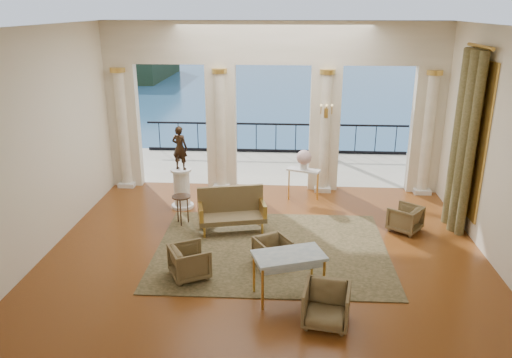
# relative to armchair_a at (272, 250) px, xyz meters

# --- Properties ---
(floor) EXTENTS (9.00, 9.00, 0.00)m
(floor) POSITION_rel_armchair_a_xyz_m (-0.17, 0.63, -0.31)
(floor) COLOR #532A10
(floor) RESTS_ON ground
(room_walls) EXTENTS (9.00, 9.00, 9.00)m
(room_walls) POSITION_rel_armchair_a_xyz_m (-0.17, -0.49, 2.56)
(room_walls) COLOR white
(room_walls) RESTS_ON ground
(arcade) EXTENTS (9.00, 0.56, 4.50)m
(arcade) POSITION_rel_armchair_a_xyz_m (-0.17, 4.45, 2.27)
(arcade) COLOR beige
(arcade) RESTS_ON ground
(terrace) EXTENTS (10.00, 3.60, 0.10)m
(terrace) POSITION_rel_armchair_a_xyz_m (-0.17, 6.43, -0.36)
(terrace) COLOR #B8B099
(terrace) RESTS_ON ground
(balustrade) EXTENTS (9.00, 0.06, 1.03)m
(balustrade) POSITION_rel_armchair_a_xyz_m (-0.17, 8.03, 0.09)
(balustrade) COLOR black
(balustrade) RESTS_ON terrace
(palm_tree) EXTENTS (2.00, 2.00, 4.50)m
(palm_tree) POSITION_rel_armchair_a_xyz_m (1.83, 7.23, 3.78)
(palm_tree) COLOR #4C3823
(palm_tree) RESTS_ON terrace
(headland) EXTENTS (22.00, 18.00, 6.00)m
(headland) POSITION_rel_armchair_a_xyz_m (-30.17, 70.63, -3.31)
(headland) COLOR black
(headland) RESTS_ON sea
(sea) EXTENTS (160.00, 160.00, 0.00)m
(sea) POSITION_rel_armchair_a_xyz_m (-0.17, 60.63, -6.31)
(sea) COLOR navy
(sea) RESTS_ON ground
(curtain) EXTENTS (0.33, 1.40, 4.09)m
(curtain) POSITION_rel_armchair_a_xyz_m (4.11, 2.13, 1.70)
(curtain) COLOR #484820
(curtain) RESTS_ON ground
(window_frame) EXTENTS (0.04, 1.60, 3.40)m
(window_frame) POSITION_rel_armchair_a_xyz_m (4.30, 2.13, 1.79)
(window_frame) COLOR gold
(window_frame) RESTS_ON room_walls
(wall_sconce) EXTENTS (0.30, 0.11, 0.33)m
(wall_sconce) POSITION_rel_armchair_a_xyz_m (1.23, 4.14, 1.91)
(wall_sconce) COLOR gold
(wall_sconce) RESTS_ON arcade
(rug) EXTENTS (4.86, 3.80, 0.02)m
(rug) POSITION_rel_armchair_a_xyz_m (-0.03, 0.62, -0.30)
(rug) COLOR #2F341C
(rug) RESTS_ON ground
(armchair_a) EXTENTS (0.82, 0.80, 0.63)m
(armchair_a) POSITION_rel_armchair_a_xyz_m (0.00, 0.00, 0.00)
(armchair_a) COLOR #42331C
(armchair_a) RESTS_ON ground
(armchair_b) EXTENTS (0.82, 0.78, 0.74)m
(armchair_b) POSITION_rel_armchair_a_xyz_m (0.93, -1.88, 0.05)
(armchair_b) COLOR #42331C
(armchair_b) RESTS_ON ground
(armchair_c) EXTENTS (0.86, 0.87, 0.65)m
(armchair_c) POSITION_rel_armchair_a_xyz_m (2.94, 1.78, 0.01)
(armchair_c) COLOR #42331C
(armchair_c) RESTS_ON ground
(armchair_d) EXTENTS (0.87, 0.88, 0.69)m
(armchair_d) POSITION_rel_armchair_a_xyz_m (-1.53, -0.57, 0.03)
(armchair_d) COLOR #42331C
(armchair_d) RESTS_ON ground
(settee) EXTENTS (1.61, 0.97, 0.99)m
(settee) POSITION_rel_armchair_a_xyz_m (-0.98, 1.57, 0.18)
(settee) COLOR #42331C
(settee) RESTS_ON ground
(game_table) EXTENTS (1.35, 1.02, 0.83)m
(game_table) POSITION_rel_armchair_a_xyz_m (0.32, -1.12, 0.43)
(game_table) COLOR #8BA5B3
(game_table) RESTS_ON ground
(pedestal) EXTENTS (0.56, 0.56, 1.02)m
(pedestal) POSITION_rel_armchair_a_xyz_m (-2.38, 2.83, 0.18)
(pedestal) COLOR silver
(pedestal) RESTS_ON ground
(statue) EXTENTS (0.45, 0.35, 1.09)m
(statue) POSITION_rel_armchair_a_xyz_m (-2.38, 2.83, 1.25)
(statue) COLOR black
(statue) RESTS_ON pedestal
(console_table) EXTENTS (0.91, 0.61, 0.80)m
(console_table) POSITION_rel_armchair_a_xyz_m (0.68, 3.68, 0.35)
(console_table) COLOR silver
(console_table) RESTS_ON ground
(urn) EXTENTS (0.39, 0.39, 0.52)m
(urn) POSITION_rel_armchair_a_xyz_m (0.68, 3.68, 0.79)
(urn) COLOR white
(urn) RESTS_ON console_table
(side_table) EXTENTS (0.43, 0.43, 0.70)m
(side_table) POSITION_rel_armchair_a_xyz_m (-2.17, 1.80, 0.29)
(side_table) COLOR black
(side_table) RESTS_ON ground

